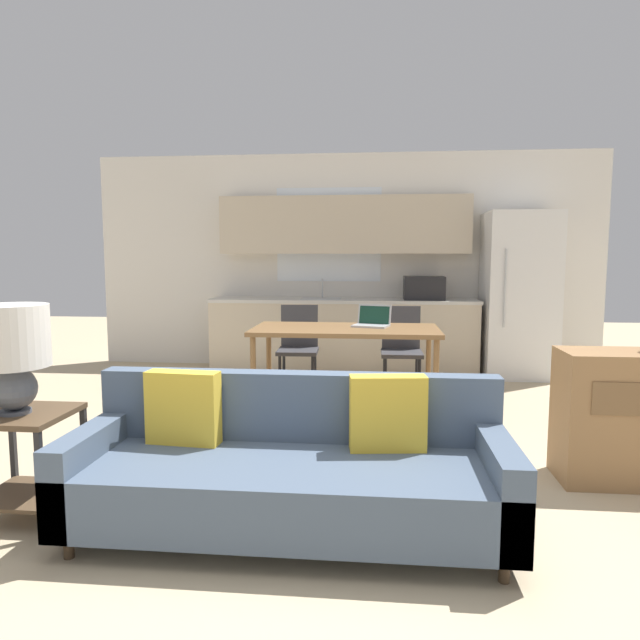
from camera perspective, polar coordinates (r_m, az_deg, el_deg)
ground_plane at (r=3.06m, az=-2.87°, el=-21.27°), size 20.00×20.00×0.00m
wall_back at (r=7.32m, az=2.48°, el=5.90°), size 6.40×0.07×2.70m
kitchen_counter at (r=7.04m, az=2.50°, el=1.71°), size 3.25×0.65×2.15m
refrigerator at (r=7.11m, az=19.24°, el=2.38°), size 0.80×0.77×1.93m
dining_table at (r=5.24m, az=2.58°, el=-1.46°), size 1.70×0.84×0.77m
couch at (r=3.07m, az=-2.94°, el=-14.66°), size 2.21×0.80×0.80m
side_table at (r=3.54m, az=-27.43°, el=-11.19°), size 0.48×0.48×0.59m
table_lamp at (r=3.42m, az=-28.47°, el=-2.41°), size 0.39×0.39×0.58m
dining_chair_far_right at (r=6.00m, az=8.14°, el=-2.56°), size 0.42×0.42×0.90m
dining_chair_far_left at (r=6.09m, az=-2.17°, el=-2.37°), size 0.44×0.44×0.90m
laptop at (r=5.35m, az=5.26°, el=-0.10°), size 0.38×0.33×0.20m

